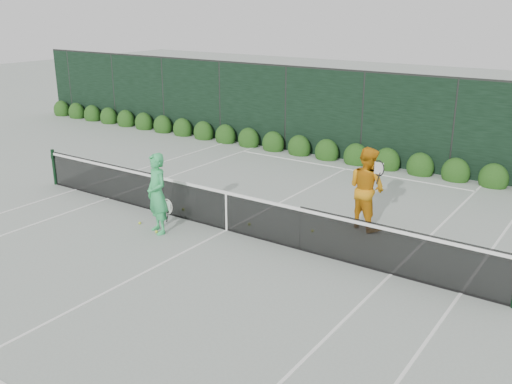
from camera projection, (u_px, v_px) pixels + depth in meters
The scene contains 8 objects.
ground at pixel (227, 230), 13.57m from camera, with size 80.00×80.00×0.00m, color gray.
tennis_net at pixel (226, 209), 13.41m from camera, with size 12.90×0.10×1.07m.
player_woman at pixel (157, 194), 13.17m from camera, with size 0.82×0.68×1.91m.
player_man at pixel (367, 188), 13.43m from camera, with size 1.17×1.05×1.99m.
court_lines at pixel (227, 230), 13.56m from camera, with size 11.03×23.83×0.01m.
windscreen_fence at pixel (140, 201), 10.97m from camera, with size 32.00×21.07×3.06m.
hedge_row at pixel (356, 157), 19.08m from camera, with size 31.66×0.65×0.94m.
tennis_balls at pixel (207, 223), 13.89m from camera, with size 3.80×2.19×0.07m.
Camera 1 is at (7.70, -9.98, 5.15)m, focal length 40.00 mm.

